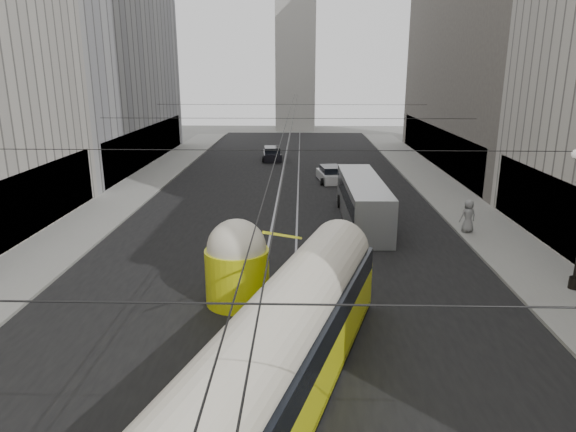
{
  "coord_description": "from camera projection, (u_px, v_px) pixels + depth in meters",
  "views": [
    {
      "loc": [
        0.99,
        -2.43,
        9.1
      ],
      "look_at": [
        0.49,
        16.47,
        3.7
      ],
      "focal_mm": 32.0,
      "sensor_mm": 36.0,
      "label": 1
    }
  ],
  "objects": [
    {
      "name": "road",
      "position": [
        287.0,
        204.0,
        36.09
      ],
      "size": [
        20.0,
        85.0,
        0.02
      ],
      "primitive_type": "cube",
      "color": "black",
      "rests_on": "ground"
    },
    {
      "name": "sidewalk_left",
      "position": [
        134.0,
        191.0,
        39.74
      ],
      "size": [
        4.0,
        72.0,
        0.15
      ],
      "primitive_type": "cube",
      "color": "gray",
      "rests_on": "ground"
    },
    {
      "name": "sidewalk_right",
      "position": [
        445.0,
        193.0,
        39.14
      ],
      "size": [
        4.0,
        72.0,
        0.15
      ],
      "primitive_type": "cube",
      "color": "gray",
      "rests_on": "ground"
    },
    {
      "name": "rail_left",
      "position": [
        276.0,
        204.0,
        36.11
      ],
      "size": [
        0.12,
        85.0,
        0.04
      ],
      "primitive_type": "cube",
      "color": "gray",
      "rests_on": "ground"
    },
    {
      "name": "rail_right",
      "position": [
        298.0,
        204.0,
        36.08
      ],
      "size": [
        0.12,
        85.0,
        0.04
      ],
      "primitive_type": "cube",
      "color": "gray",
      "rests_on": "ground"
    },
    {
      "name": "building_left_far",
      "position": [
        76.0,
        11.0,
        47.57
      ],
      "size": [
        12.6,
        28.6,
        28.6
      ],
      "color": "#999999",
      "rests_on": "ground"
    },
    {
      "name": "distant_tower",
      "position": [
        296.0,
        30.0,
        77.64
      ],
      "size": [
        6.0,
        6.0,
        31.36
      ],
      "color": "#B2AFA8",
      "rests_on": "ground"
    },
    {
      "name": "catenary",
      "position": [
        288.0,
        121.0,
        33.51
      ],
      "size": [
        25.0,
        72.0,
        0.23
      ],
      "color": "black",
      "rests_on": "ground"
    },
    {
      "name": "streetcar",
      "position": [
        282.0,
        348.0,
        14.09
      ],
      "size": [
        6.63,
        15.52,
        3.54
      ],
      "color": "#D5DD13",
      "rests_on": "ground"
    },
    {
      "name": "city_bus",
      "position": [
        363.0,
        199.0,
        31.34
      ],
      "size": [
        2.5,
        10.62,
        2.69
      ],
      "color": "gray",
      "rests_on": "ground"
    },
    {
      "name": "sedan_white_far",
      "position": [
        331.0,
        175.0,
        43.12
      ],
      "size": [
        2.35,
        4.41,
        1.32
      ],
      "color": "white",
      "rests_on": "ground"
    },
    {
      "name": "sedan_dark_far",
      "position": [
        272.0,
        154.0,
        53.51
      ],
      "size": [
        2.19,
        4.5,
        1.37
      ],
      "color": "black",
      "rests_on": "ground"
    },
    {
      "name": "pedestrian_sidewalk_right",
      "position": [
        468.0,
        216.0,
        29.12
      ],
      "size": [
        1.03,
        0.77,
        1.89
      ],
      "primitive_type": "imported",
      "rotation": [
        0.0,
        0.0,
        3.38
      ],
      "color": "gray",
      "rests_on": "sidewalk_right"
    }
  ]
}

